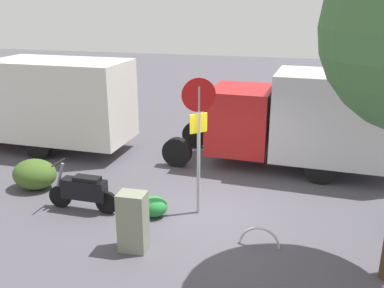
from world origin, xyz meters
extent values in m
plane|color=#4A4750|center=(0.00, 0.00, 0.00)|extent=(60.00, 60.00, 0.00)
cylinder|color=black|center=(-2.63, -4.34, 0.45)|extent=(0.91, 0.30, 0.90)
cylinder|color=black|center=(-2.54, -2.44, 0.45)|extent=(0.91, 0.30, 0.90)
cylinder|color=black|center=(1.56, -4.56, 0.45)|extent=(0.91, 0.30, 0.90)
cylinder|color=black|center=(1.66, -2.66, 0.45)|extent=(0.91, 0.30, 0.90)
cube|color=silver|center=(-2.98, -3.37, 1.68)|extent=(3.81, 2.39, 2.46)
cube|color=#AF1B1C|center=(-0.14, -3.52, 1.40)|extent=(1.91, 2.19, 1.90)
cube|color=black|center=(-0.14, -3.52, 2.00)|extent=(1.92, 2.03, 0.60)
cylinder|color=black|center=(6.09, -4.09, 0.45)|extent=(0.90, 0.27, 0.90)
cylinder|color=black|center=(6.12, -2.19, 0.45)|extent=(0.90, 0.27, 0.90)
cube|color=silver|center=(5.70, -3.13, 1.74)|extent=(4.43, 2.28, 2.57)
cylinder|color=black|center=(3.64, 0.69, 0.28)|extent=(0.56, 0.11, 0.56)
cylinder|color=black|center=(2.39, 0.71, 0.28)|extent=(0.56, 0.11, 0.56)
cube|color=black|center=(2.97, 0.70, 0.56)|extent=(1.11, 0.34, 0.48)
cube|color=black|center=(2.87, 0.70, 0.83)|extent=(0.64, 0.29, 0.12)
cylinder|color=slate|center=(3.59, 0.69, 0.83)|extent=(0.28, 0.07, 0.69)
cylinder|color=black|center=(3.59, 0.69, 1.18)|extent=(0.05, 0.55, 0.04)
cylinder|color=#9E9EA3|center=(0.31, 0.11, 1.53)|extent=(0.08, 0.08, 3.06)
cylinder|color=red|center=(0.31, 0.13, 2.87)|extent=(0.71, 0.32, 0.76)
cube|color=yellow|center=(0.31, 0.13, 2.23)|extent=(0.33, 0.33, 0.44)
cube|color=gray|center=(1.19, 1.99, 0.62)|extent=(0.57, 0.43, 1.25)
torus|color=#B7B7BC|center=(-1.27, 1.21, 0.00)|extent=(0.85, 0.09, 0.85)
ellipsoid|color=#247A36|center=(1.31, 0.55, 0.24)|extent=(0.71, 0.58, 0.48)
ellipsoid|color=#3E5A22|center=(4.89, -0.13, 0.41)|extent=(1.19, 0.97, 0.81)
camera|label=1|loc=(-1.88, 9.08, 4.83)|focal=40.17mm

